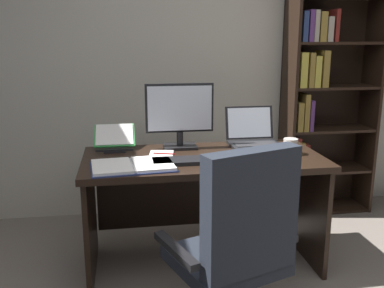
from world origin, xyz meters
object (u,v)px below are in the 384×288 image
desk (201,184)px  monitor (180,116)px  laptop (253,137)px  pen (164,154)px  reading_stand_with_book (115,138)px  notepad (161,155)px  computer_mouse (236,157)px  open_binder (133,166)px  coffee_mug (290,146)px  keyboard (188,161)px  bookshelf (321,85)px  office_chair (235,260)px

desk → monitor: (-0.12, 0.16, 0.43)m
laptop → pen: (-0.64, -0.19, -0.04)m
reading_stand_with_book → notepad: size_ratio=1.28×
computer_mouse → open_binder: size_ratio=0.21×
desk → coffee_mug: 0.63m
open_binder → desk: bearing=24.6°
laptop → computer_mouse: (-0.22, -0.37, -0.03)m
monitor → computer_mouse: (0.30, -0.36, -0.20)m
pen → keyboard: bearing=-55.3°
bookshelf → coffee_mug: 1.06m
monitor → laptop: monitor is taller
office_chair → open_binder: (-0.47, 0.57, 0.33)m
computer_mouse → open_binder: computer_mouse is taller
office_chair → pen: (-0.27, 0.79, 0.34)m
keyboard → open_binder: 0.33m
bookshelf → laptop: size_ratio=6.22×
laptop → open_binder: 0.95m
office_chair → monitor: 1.13m
monitor → computer_mouse: size_ratio=4.40×
bookshelf → monitor: size_ratio=4.71×
reading_stand_with_book → open_binder: (0.11, -0.47, -0.06)m
keyboard → computer_mouse: 0.30m
keyboard → reading_stand_with_book: size_ratio=1.56×
bookshelf → computer_mouse: 1.37m
monitor → open_binder: size_ratio=0.91×
office_chair → pen: size_ratio=7.19×
desk → office_chair: office_chair is taller
bookshelf → pen: size_ratio=15.38×
coffee_mug → office_chair: bearing=-127.4°
monitor → laptop: (0.52, 0.01, -0.17)m
desk → pen: bearing=-173.9°
bookshelf → computer_mouse: bookshelf is taller
monitor → laptop: size_ratio=1.32×
computer_mouse → office_chair: bearing=-104.5°
coffee_mug → pen: bearing=173.6°
laptop → reading_stand_with_book: bearing=177.0°
office_chair → coffee_mug: size_ratio=9.83×
office_chair → keyboard: (-0.14, 0.62, 0.33)m
desk → bookshelf: bookshelf is taller
laptop → office_chair: bearing=-110.8°
reading_stand_with_book → coffee_mug: bearing=-16.6°
office_chair → monitor: size_ratio=2.20×
reading_stand_with_book → open_binder: 0.49m
computer_mouse → monitor: bearing=129.4°
monitor → pen: (-0.12, -0.19, -0.20)m
bookshelf → keyboard: bookshelf is taller
pen → computer_mouse: bearing=-22.9°
laptop → reading_stand_with_book: 0.95m
laptop → open_binder: bearing=-153.4°
keyboard → notepad: bearing=128.8°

